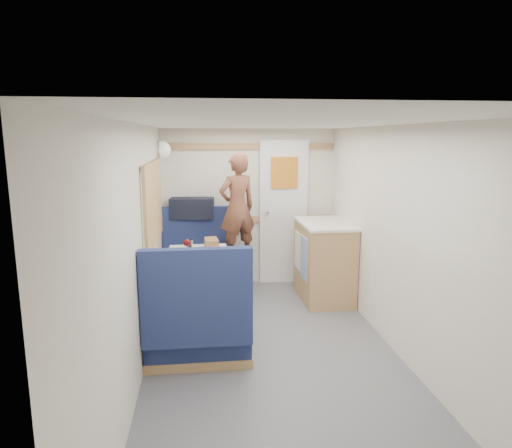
{
  "coord_description": "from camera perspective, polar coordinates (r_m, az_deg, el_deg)",
  "views": [
    {
      "loc": [
        -0.59,
        -3.53,
        1.9
      ],
      "look_at": [
        -0.06,
        0.9,
        1.04
      ],
      "focal_mm": 32.0,
      "sensor_mm": 36.0,
      "label": 1
    }
  ],
  "objects": [
    {
      "name": "bench_near",
      "position": [
        4.0,
        -7.24,
        -12.81
      ],
      "size": [
        0.9,
        0.59,
        1.05
      ],
      "color": "#181E4D",
      "rests_on": "floor"
    },
    {
      "name": "wall_back",
      "position": [
        5.88,
        -0.91,
        2.06
      ],
      "size": [
        2.2,
        0.02,
        2.0
      ],
      "primitive_type": "cube",
      "color": "silver",
      "rests_on": "floor"
    },
    {
      "name": "oak_trim_high",
      "position": [
        5.79,
        -0.92,
        9.68
      ],
      "size": [
        2.15,
        0.02,
        0.08
      ],
      "primitive_type": "cube",
      "color": "#A3804A",
      "rests_on": "wall_back"
    },
    {
      "name": "wine_glass",
      "position": [
        4.63,
        -8.62,
        -2.43
      ],
      "size": [
        0.08,
        0.08,
        0.17
      ],
      "color": "white",
      "rests_on": "dinette_table"
    },
    {
      "name": "dinette_table",
      "position": [
        4.72,
        -7.25,
        -5.63
      ],
      "size": [
        0.62,
        0.92,
        0.72
      ],
      "color": "white",
      "rests_on": "floor"
    },
    {
      "name": "wall_left",
      "position": [
        3.67,
        -14.57,
        -3.65
      ],
      "size": [
        0.02,
        4.5,
        2.0
      ],
      "primitive_type": "cube",
      "color": "silver",
      "rests_on": "floor"
    },
    {
      "name": "duffel_bag",
      "position": [
        5.71,
        -8.01,
        1.99
      ],
      "size": [
        0.55,
        0.31,
        0.26
      ],
      "primitive_type": "cube",
      "rotation": [
        0.0,
        0.0,
        -0.1
      ],
      "color": "black",
      "rests_on": "ledge"
    },
    {
      "name": "dome_light",
      "position": [
        5.4,
        -11.69,
        9.06
      ],
      "size": [
        0.2,
        0.2,
        0.2
      ],
      "primitive_type": "sphere",
      "color": "white",
      "rests_on": "wall_left"
    },
    {
      "name": "tray",
      "position": [
        4.34,
        -4.92,
        -4.82
      ],
      "size": [
        0.29,
        0.37,
        0.02
      ],
      "primitive_type": "cube",
      "rotation": [
        0.0,
        0.0,
        0.05
      ],
      "color": "white",
      "rests_on": "dinette_table"
    },
    {
      "name": "bread_loaf",
      "position": [
        4.92,
        -5.58,
        -2.44
      ],
      "size": [
        0.15,
        0.25,
        0.1
      ],
      "primitive_type": "cube",
      "rotation": [
        0.0,
        0.0,
        0.08
      ],
      "color": "brown",
      "rests_on": "dinette_table"
    },
    {
      "name": "tumbler_left",
      "position": [
        4.31,
        -10.12,
        -4.36
      ],
      "size": [
        0.07,
        0.07,
        0.12
      ],
      "primitive_type": "cylinder",
      "color": "white",
      "rests_on": "dinette_table"
    },
    {
      "name": "tumbler_mid",
      "position": [
        4.88,
        -8.24,
        -2.58
      ],
      "size": [
        0.07,
        0.07,
        0.11
      ],
      "primitive_type": "cylinder",
      "color": "white",
      "rests_on": "dinette_table"
    },
    {
      "name": "beer_glass",
      "position": [
        4.61,
        -5.11,
        -3.34
      ],
      "size": [
        0.07,
        0.07,
        0.1
      ],
      "primitive_type": "cylinder",
      "color": "#964A15",
      "rests_on": "dinette_table"
    },
    {
      "name": "bench_far",
      "position": [
        5.62,
        -7.13,
        -5.74
      ],
      "size": [
        0.9,
        0.59,
        1.05
      ],
      "color": "#181E4D",
      "rests_on": "floor"
    },
    {
      "name": "oak_trim_low",
      "position": [
        5.88,
        -0.89,
        0.59
      ],
      "size": [
        2.15,
        0.02,
        0.08
      ],
      "primitive_type": "cube",
      "color": "#A3804A",
      "rests_on": "wall_back"
    },
    {
      "name": "side_window",
      "position": [
        4.6,
        -12.82,
        2.48
      ],
      "size": [
        0.04,
        1.3,
        0.72
      ],
      "primitive_type": "cube",
      "color": "#B3BCA0",
      "rests_on": "wall_left"
    },
    {
      "name": "orange_fruit",
      "position": [
        4.57,
        -6.05,
        -3.5
      ],
      "size": [
        0.07,
        0.07,
        0.07
      ],
      "primitive_type": "sphere",
      "color": "#D94809",
      "rests_on": "tray"
    },
    {
      "name": "galley_counter",
      "position": [
        5.46,
        8.46,
        -4.48
      ],
      "size": [
        0.57,
        0.92,
        0.92
      ],
      "color": "#A3804A",
      "rests_on": "floor"
    },
    {
      "name": "wall_right",
      "position": [
        4.01,
        18.37,
        -2.65
      ],
      "size": [
        0.02,
        4.5,
        2.0
      ],
      "primitive_type": "cube",
      "color": "silver",
      "rests_on": "floor"
    },
    {
      "name": "rear_door",
      "position": [
        5.91,
        3.46,
        1.82
      ],
      "size": [
        0.62,
        0.12,
        1.86
      ],
      "color": "white",
      "rests_on": "wall_back"
    },
    {
      "name": "ledge",
      "position": [
        5.74,
        -7.25,
        0.55
      ],
      "size": [
        0.9,
        0.14,
        0.04
      ],
      "primitive_type": "cube",
      "color": "#A3804A",
      "rests_on": "bench_far"
    },
    {
      "name": "cheese_block",
      "position": [
        4.31,
        -7.13,
        -4.61
      ],
      "size": [
        0.1,
        0.08,
        0.03
      ],
      "primitive_type": "cube",
      "rotation": [
        0.0,
        0.0,
        -0.3
      ],
      "color": "#D5BF7B",
      "rests_on": "tray"
    },
    {
      "name": "person",
      "position": [
        5.33,
        -2.35,
        2.05
      ],
      "size": [
        0.54,
        0.46,
        1.27
      ],
      "primitive_type": "imported",
      "rotation": [
        0.0,
        0.0,
        3.56
      ],
      "color": "brown",
      "rests_on": "bench_far"
    },
    {
      "name": "floor",
      "position": [
        4.05,
        2.52,
        -17.12
      ],
      "size": [
        4.5,
        4.5,
        0.0
      ],
      "primitive_type": "plane",
      "color": "#515156",
      "rests_on": "ground"
    },
    {
      "name": "ceiling",
      "position": [
        3.58,
        2.79,
        12.48
      ],
      "size": [
        4.5,
        4.5,
        0.0
      ],
      "primitive_type": "plane",
      "rotation": [
        3.14,
        0.0,
        0.0
      ],
      "color": "silver",
      "rests_on": "wall_back"
    },
    {
      "name": "pepper_grinder",
      "position": [
        4.7,
        -8.24,
        -3.16
      ],
      "size": [
        0.04,
        0.04,
        0.1
      ],
      "primitive_type": "cylinder",
      "color": "black",
      "rests_on": "dinette_table"
    }
  ]
}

